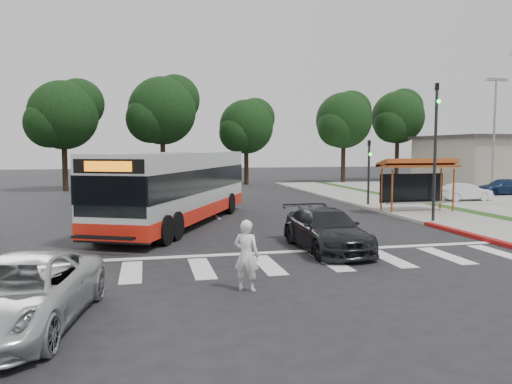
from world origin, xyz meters
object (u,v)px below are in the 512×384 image
object	(u,v)px
silver_suv_south	(19,294)
pedestrian	(246,255)
transit_bus	(179,189)
dark_sedan	(326,230)

from	to	relation	value
silver_suv_south	pedestrian	bearing A→B (deg)	27.62
pedestrian	transit_bus	bearing A→B (deg)	-53.68
pedestrian	silver_suv_south	size ratio (longest dim) A/B	0.36
dark_sedan	silver_suv_south	distance (m)	10.29
pedestrian	silver_suv_south	xyz separation A→B (m)	(-4.83, -1.60, -0.19)
silver_suv_south	dark_sedan	bearing A→B (deg)	43.70
transit_bus	silver_suv_south	xyz separation A→B (m)	(-3.92, -12.84, -0.97)
pedestrian	dark_sedan	xyz separation A→B (m)	(3.66, 4.22, -0.17)
transit_bus	silver_suv_south	bearing A→B (deg)	-82.26
transit_bus	silver_suv_south	size ratio (longest dim) A/B	2.59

